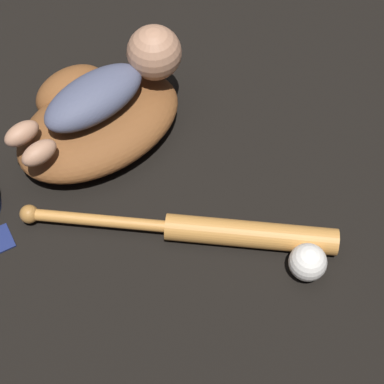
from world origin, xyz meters
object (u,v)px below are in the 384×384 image
baseball (308,262)px  baseball_glove (95,119)px  baby_figure (115,82)px  baseball_bat (219,231)px

baseball → baseball_glove: bearing=106.3°
baseball_glove → baseball: size_ratio=5.15×
baseball_glove → baseball: (0.15, -0.50, -0.01)m
baseball_glove → baby_figure: baby_figure is taller
baseball_bat → baseball: baseball is taller
baby_figure → baseball_glove: bearing=164.6°
baby_figure → baseball: 0.51m
baby_figure → baseball_bat: 0.36m
baseball_glove → baseball_bat: (0.06, -0.35, -0.02)m
baby_figure → baseball: size_ratio=5.61×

